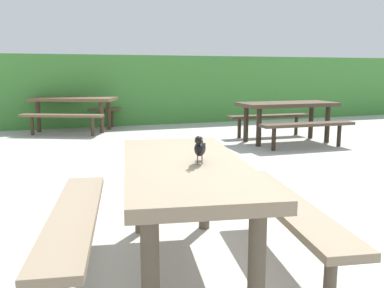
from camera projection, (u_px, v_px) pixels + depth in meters
ground_plane at (226, 257)px, 2.95m from camera, size 60.00×60.00×0.00m
hedge_wall at (94, 89)px, 10.76m from camera, size 28.00×2.29×1.69m
picnic_table_foreground at (184, 189)px, 2.68m from camera, size 1.95×1.98×0.74m
bird_grackle at (200, 148)px, 2.54m from camera, size 0.16×0.27×0.18m
picnic_table_mid_left at (287, 112)px, 7.66m from camera, size 1.82×1.73×0.74m
picnic_table_mid_right at (74, 106)px, 9.11m from camera, size 2.25×2.23×0.74m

